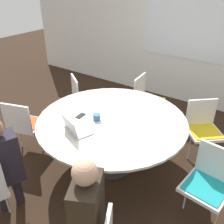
# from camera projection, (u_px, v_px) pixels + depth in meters

# --- Properties ---
(ground_plane) EXTENTS (16.00, 16.00, 0.00)m
(ground_plane) POSITION_uv_depth(u_px,v_px,m) (112.00, 165.00, 3.51)
(ground_plane) COLOR black
(wall_back) EXTENTS (8.00, 0.07, 2.70)m
(wall_back) POSITION_uv_depth(u_px,v_px,m) (189.00, 34.00, 4.64)
(wall_back) COLOR silver
(wall_back) RESTS_ON ground_plane
(conference_table) EXTENTS (1.88, 1.88, 0.76)m
(conference_table) POSITION_uv_depth(u_px,v_px,m) (112.00, 125.00, 3.18)
(conference_table) COLOR #333333
(conference_table) RESTS_ON ground_plane
(chair_2) EXTENTS (0.49, 0.47, 0.86)m
(chair_2) POSITION_uv_depth(u_px,v_px,m) (209.00, 180.00, 2.56)
(chair_2) COLOR white
(chair_2) RESTS_ON ground_plane
(chair_3) EXTENTS (0.61, 0.61, 0.86)m
(chair_3) POSITION_uv_depth(u_px,v_px,m) (203.00, 126.00, 3.45)
(chair_3) COLOR white
(chair_3) RESTS_ON ground_plane
(chair_4) EXTENTS (0.46, 0.47, 0.86)m
(chair_4) POSITION_uv_depth(u_px,v_px,m) (146.00, 96.00, 4.25)
(chair_4) COLOR white
(chair_4) RESTS_ON ground_plane
(chair_5) EXTENTS (0.60, 0.60, 0.86)m
(chair_5) POSITION_uv_depth(u_px,v_px,m) (83.00, 96.00, 4.29)
(chair_5) COLOR white
(chair_5) RESTS_ON ground_plane
(chair_6) EXTENTS (0.55, 0.53, 0.86)m
(chair_6) POSITION_uv_depth(u_px,v_px,m) (24.00, 122.00, 3.53)
(chair_6) COLOR white
(chair_6) RESTS_ON ground_plane
(person_0) EXTENTS (0.34, 0.42, 1.21)m
(person_0) POSITION_uv_depth(u_px,v_px,m) (2.00, 161.00, 2.52)
(person_0) COLOR #231E28
(person_0) RESTS_ON ground_plane
(person_1) EXTENTS (0.36, 0.42, 1.21)m
(person_1) POSITION_uv_depth(u_px,v_px,m) (86.00, 209.00, 2.01)
(person_1) COLOR #2D2319
(person_1) RESTS_ON ground_plane
(laptop) EXTENTS (0.40, 0.35, 0.21)m
(laptop) POSITION_uv_depth(u_px,v_px,m) (75.00, 128.00, 2.86)
(laptop) COLOR silver
(laptop) RESTS_ON conference_table
(coffee_cup) EXTENTS (0.09, 0.09, 0.08)m
(coffee_cup) POSITION_uv_depth(u_px,v_px,m) (97.00, 117.00, 3.10)
(coffee_cup) COLOR #33669E
(coffee_cup) RESTS_ON conference_table
(cell_phone) EXTENTS (0.08, 0.15, 0.01)m
(cell_phone) POSITION_uv_depth(u_px,v_px,m) (81.00, 116.00, 3.20)
(cell_phone) COLOR black
(cell_phone) RESTS_ON conference_table
(handbag) EXTENTS (0.36, 0.16, 0.28)m
(handbag) POSITION_uv_depth(u_px,v_px,m) (188.00, 127.00, 4.10)
(handbag) COLOR #513319
(handbag) RESTS_ON ground_plane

